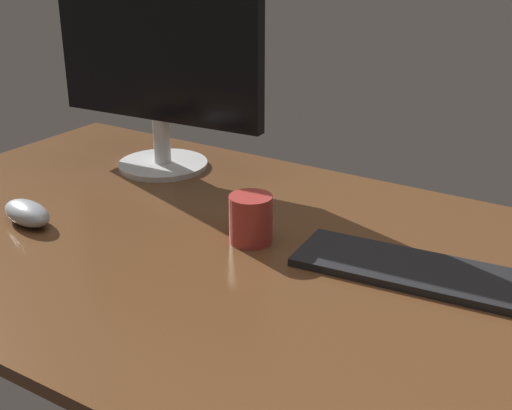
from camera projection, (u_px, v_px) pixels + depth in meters
desk at (220, 249)px, 115.87cm from camera, size 140.00×84.00×2.00cm
monitor at (157, 55)px, 141.17cm from camera, size 48.26×19.28×43.41cm
keyboard at (441, 276)px, 103.63cm from camera, size 45.52×16.93×1.27cm
computer_mouse at (27, 213)px, 122.20cm from camera, size 12.56×7.93×4.00cm
coffee_mug at (251, 219)px, 114.62cm from camera, size 7.25×7.25×8.18cm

